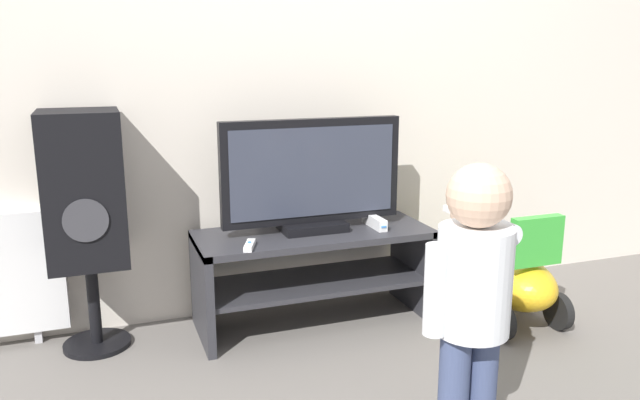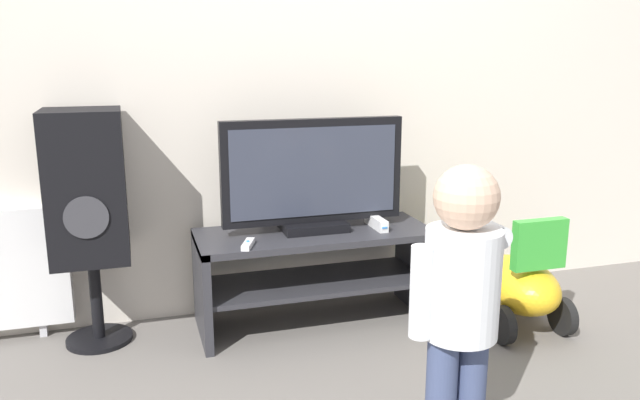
{
  "view_description": "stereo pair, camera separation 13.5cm",
  "coord_description": "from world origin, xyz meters",
  "px_view_note": "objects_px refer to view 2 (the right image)",
  "views": [
    {
      "loc": [
        -0.91,
        -2.36,
        1.23
      ],
      "look_at": [
        0.0,
        0.13,
        0.61
      ],
      "focal_mm": 35.0,
      "sensor_mm": 36.0,
      "label": 1
    },
    {
      "loc": [
        -0.78,
        -2.4,
        1.23
      ],
      "look_at": [
        0.0,
        0.13,
        0.61
      ],
      "focal_mm": 35.0,
      "sensor_mm": 36.0,
      "label": 2
    }
  ],
  "objects_px": {
    "remote_primary": "(248,244)",
    "game_console": "(376,222)",
    "speaker_tower": "(87,192)",
    "television": "(313,176)",
    "child": "(461,284)",
    "ride_on_toy": "(518,285)"
  },
  "relations": [
    {
      "from": "remote_primary",
      "to": "ride_on_toy",
      "type": "xyz_separation_m",
      "value": [
        1.2,
        -0.18,
        -0.25
      ]
    },
    {
      "from": "game_console",
      "to": "ride_on_toy",
      "type": "distance_m",
      "value": 0.7
    },
    {
      "from": "ride_on_toy",
      "to": "remote_primary",
      "type": "bearing_deg",
      "value": 171.42
    },
    {
      "from": "television",
      "to": "remote_primary",
      "type": "bearing_deg",
      "value": -153.55
    },
    {
      "from": "television",
      "to": "ride_on_toy",
      "type": "relative_size",
      "value": 1.53
    },
    {
      "from": "child",
      "to": "speaker_tower",
      "type": "bearing_deg",
      "value": 135.67
    },
    {
      "from": "child",
      "to": "ride_on_toy",
      "type": "bearing_deg",
      "value": 44.32
    },
    {
      "from": "child",
      "to": "speaker_tower",
      "type": "xyz_separation_m",
      "value": [
        -1.13,
        1.1,
        0.13
      ]
    },
    {
      "from": "remote_primary",
      "to": "game_console",
      "type": "bearing_deg",
      "value": 10.82
    },
    {
      "from": "television",
      "to": "child",
      "type": "relative_size",
      "value": 0.91
    },
    {
      "from": "speaker_tower",
      "to": "television",
      "type": "bearing_deg",
      "value": -4.05
    },
    {
      "from": "child",
      "to": "game_console",
      "type": "bearing_deg",
      "value": 82.85
    },
    {
      "from": "game_console",
      "to": "remote_primary",
      "type": "bearing_deg",
      "value": -169.18
    },
    {
      "from": "television",
      "to": "speaker_tower",
      "type": "bearing_deg",
      "value": 175.95
    },
    {
      "from": "television",
      "to": "child",
      "type": "bearing_deg",
      "value": -80.85
    },
    {
      "from": "game_console",
      "to": "child",
      "type": "bearing_deg",
      "value": -97.15
    },
    {
      "from": "remote_primary",
      "to": "speaker_tower",
      "type": "xyz_separation_m",
      "value": [
        -0.63,
        0.23,
        0.22
      ]
    },
    {
      "from": "game_console",
      "to": "ride_on_toy",
      "type": "height_order",
      "value": "ride_on_toy"
    },
    {
      "from": "remote_primary",
      "to": "speaker_tower",
      "type": "relative_size",
      "value": 0.13
    },
    {
      "from": "speaker_tower",
      "to": "game_console",
      "type": "bearing_deg",
      "value": -5.24
    },
    {
      "from": "remote_primary",
      "to": "ride_on_toy",
      "type": "relative_size",
      "value": 0.24
    },
    {
      "from": "television",
      "to": "ride_on_toy",
      "type": "distance_m",
      "value": 1.06
    }
  ]
}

